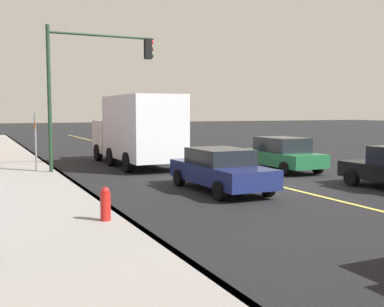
% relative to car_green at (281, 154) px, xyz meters
% --- Properties ---
extents(ground, '(200.00, 200.00, 0.00)m').
position_rel_car_green_xyz_m(ground, '(-2.99, 2.70, -0.78)').
color(ground, black).
extents(sidewalk_slab, '(80.00, 3.83, 0.15)m').
position_rel_car_green_xyz_m(sidewalk_slab, '(-2.99, 11.16, -0.70)').
color(sidewalk_slab, gray).
rests_on(sidewalk_slab, ground).
extents(curb_edge, '(80.00, 0.16, 0.15)m').
position_rel_car_green_xyz_m(curb_edge, '(-2.99, 9.33, -0.70)').
color(curb_edge, slate).
rests_on(curb_edge, ground).
extents(lane_stripe_center, '(80.00, 0.16, 0.01)m').
position_rel_car_green_xyz_m(lane_stripe_center, '(-2.99, 2.70, -0.77)').
color(lane_stripe_center, '#D8CC4C').
rests_on(lane_stripe_center, ground).
extents(car_green, '(4.48, 1.94, 1.52)m').
position_rel_car_green_xyz_m(car_green, '(0.00, 0.00, 0.00)').
color(car_green, '#1E6038').
rests_on(car_green, ground).
extents(car_navy, '(4.64, 1.96, 1.43)m').
position_rel_car_green_xyz_m(car_navy, '(-3.58, 5.05, -0.04)').
color(car_navy, navy).
rests_on(car_navy, ground).
extents(truck_white, '(7.87, 2.61, 3.42)m').
position_rel_car_green_xyz_m(truck_white, '(4.55, 5.28, 1.01)').
color(truck_white, silver).
rests_on(truck_white, ground).
extents(traffic_light_mast, '(0.28, 4.69, 6.22)m').
position_rel_car_green_xyz_m(traffic_light_mast, '(2.82, 7.93, 3.50)').
color(traffic_light_mast, '#1E3823').
rests_on(traffic_light_mast, ground).
extents(street_sign_post, '(0.60, 0.08, 2.63)m').
position_rel_car_green_xyz_m(street_sign_post, '(3.63, 10.16, 0.78)').
color(street_sign_post, slate).
rests_on(street_sign_post, ground).
extents(fire_hydrant, '(0.24, 0.24, 0.94)m').
position_rel_car_green_xyz_m(fire_hydrant, '(-6.86, 9.85, -0.31)').
color(fire_hydrant, red).
rests_on(fire_hydrant, ground).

